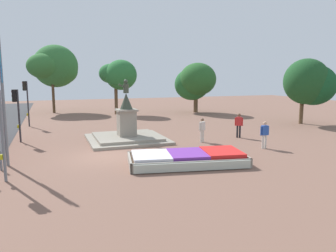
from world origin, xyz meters
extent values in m
plane|color=brown|center=(0.00, 0.00, 0.00)|extent=(89.71, 89.71, 0.00)
cube|color=#38281C|center=(3.46, -2.90, 0.22)|extent=(5.91, 3.30, 0.43)
cube|color=gray|center=(3.25, -4.11, 0.24)|extent=(5.70, 1.12, 0.47)
cube|color=gray|center=(3.68, -1.70, 0.24)|extent=(5.70, 1.12, 0.47)
cube|color=gray|center=(0.67, -2.40, 0.24)|extent=(0.55, 2.53, 0.47)
cube|color=gray|center=(6.26, -3.40, 0.24)|extent=(0.55, 2.53, 0.47)
cube|color=white|center=(1.70, -2.59, 0.51)|extent=(2.14, 2.43, 0.15)
cube|color=#72339E|center=(3.46, -2.90, 0.52)|extent=(2.14, 2.43, 0.17)
cube|color=red|center=(5.23, -3.22, 0.54)|extent=(2.14, 2.43, 0.21)
cube|color=#B2BCAD|center=(3.24, -4.16, 0.24)|extent=(5.44, 1.17, 0.39)
cube|color=gray|center=(1.99, 4.07, 0.09)|extent=(5.15, 5.15, 0.17)
cube|color=gray|center=(1.99, 4.07, 0.26)|extent=(4.18, 4.18, 0.17)
cube|color=gray|center=(1.99, 4.07, 1.18)|extent=(1.14, 1.14, 1.67)
cube|color=gray|center=(1.99, 4.07, 2.07)|extent=(1.35, 1.35, 0.12)
cone|color=#384233|center=(1.99, 4.07, 2.67)|extent=(0.86, 0.86, 1.08)
cylinder|color=#384233|center=(1.99, 4.07, 3.52)|extent=(0.36, 0.36, 0.63)
sphere|color=#384233|center=(1.99, 4.07, 3.97)|extent=(0.27, 0.27, 0.27)
cylinder|color=#384233|center=(1.76, 4.07, 3.65)|extent=(0.55, 0.11, 0.40)
cylinder|color=slate|center=(-4.70, -2.84, 1.90)|extent=(0.12, 0.12, 3.80)
cube|color=gold|center=(-4.80, -2.83, 1.05)|extent=(0.11, 0.17, 0.20)
cylinder|color=#2D2D33|center=(-4.78, 5.86, 1.74)|extent=(0.12, 0.12, 3.48)
cube|color=black|center=(-4.97, 5.88, 3.08)|extent=(0.26, 0.30, 0.80)
cylinder|color=#4B0808|center=(-5.11, 5.89, 3.34)|extent=(0.04, 0.14, 0.14)
cylinder|color=#543E08|center=(-5.11, 5.89, 3.08)|extent=(0.04, 0.14, 0.14)
cylinder|color=green|center=(-5.11, 5.89, 2.81)|extent=(0.04, 0.14, 0.14)
cube|color=gold|center=(-4.88, 5.87, 1.05)|extent=(0.11, 0.17, 0.20)
cylinder|color=#2D2D33|center=(-4.62, 13.00, 1.95)|extent=(0.12, 0.12, 3.90)
cube|color=black|center=(-4.81, 13.03, 3.50)|extent=(0.28, 0.31, 0.80)
cylinder|color=red|center=(-4.95, 13.05, 3.76)|extent=(0.05, 0.14, 0.14)
cylinder|color=#543E08|center=(-4.95, 13.05, 3.50)|extent=(0.05, 0.14, 0.14)
cylinder|color=#0D4211|center=(-4.95, 13.05, 3.23)|extent=(0.05, 0.14, 0.14)
cube|color=gold|center=(-4.71, 13.02, 1.05)|extent=(0.12, 0.17, 0.20)
cylinder|color=slate|center=(-4.89, -0.24, 3.10)|extent=(0.14, 0.14, 6.19)
cube|color=#6B2D8C|center=(-4.93, 0.01, 4.52)|extent=(0.08, 0.35, 1.76)
cube|color=#1972B2|center=(-4.84, -0.53, 4.79)|extent=(0.10, 0.45, 1.50)
cylinder|color=slate|center=(-4.84, -0.53, 5.53)|extent=(0.13, 0.59, 0.03)
cylinder|color=beige|center=(6.63, 1.85, 0.40)|extent=(0.13, 0.13, 0.80)
cylinder|color=beige|center=(6.47, 1.77, 0.40)|extent=(0.13, 0.13, 0.80)
cube|color=beige|center=(6.55, 1.81, 1.08)|extent=(0.44, 0.36, 0.56)
cylinder|color=beige|center=(6.77, 1.91, 1.05)|extent=(0.09, 0.09, 0.54)
cylinder|color=beige|center=(6.33, 1.71, 1.05)|extent=(0.09, 0.09, 0.54)
sphere|color=brown|center=(6.55, 1.81, 1.49)|extent=(0.21, 0.21, 0.21)
cylinder|color=beige|center=(9.33, -1.22, 0.41)|extent=(0.13, 0.13, 0.82)
cylinder|color=beige|center=(9.15, -1.20, 0.41)|extent=(0.13, 0.13, 0.82)
cube|color=#264CA5|center=(9.24, -1.21, 1.12)|extent=(0.40, 0.25, 0.58)
cylinder|color=#264CA5|center=(9.48, -1.23, 1.09)|extent=(0.09, 0.09, 0.55)
cylinder|color=#264CA5|center=(9.00, -1.19, 1.09)|extent=(0.09, 0.09, 0.55)
sphere|color=tan|center=(9.24, -1.21, 1.54)|extent=(0.21, 0.21, 0.21)
cylinder|color=black|center=(9.75, 2.32, 0.43)|extent=(0.13, 0.13, 0.87)
cylinder|color=black|center=(9.60, 2.41, 0.43)|extent=(0.13, 0.13, 0.87)
cube|color=red|center=(9.68, 2.37, 1.17)|extent=(0.44, 0.39, 0.61)
cylinder|color=red|center=(9.88, 2.24, 1.14)|extent=(0.09, 0.09, 0.58)
cylinder|color=red|center=(9.47, 2.49, 1.14)|extent=(0.09, 0.09, 0.58)
sphere|color=brown|center=(9.68, 2.37, 1.62)|extent=(0.22, 0.22, 0.22)
cylinder|color=slate|center=(-5.09, -0.99, 0.44)|extent=(0.11, 0.11, 0.87)
sphere|color=slate|center=(-5.09, -0.99, 0.91)|extent=(0.12, 0.12, 0.12)
cylinder|color=brown|center=(4.26, 19.54, 1.53)|extent=(0.38, 0.38, 3.05)
ellipsoid|color=#2B6C36|center=(3.74, 20.04, 4.61)|extent=(2.53, 2.39, 2.17)
ellipsoid|color=#2A6E34|center=(4.84, 19.33, 4.44)|extent=(3.54, 3.58, 3.38)
ellipsoid|color=#316D31|center=(4.54, 19.50, 4.30)|extent=(2.55, 2.41, 1.94)
cylinder|color=brown|center=(13.63, 18.31, 1.10)|extent=(0.50, 0.50, 2.21)
ellipsoid|color=#265A26|center=(13.52, 17.58, 3.95)|extent=(4.21, 4.49, 3.80)
ellipsoid|color=#235E2B|center=(13.24, 18.59, 3.35)|extent=(4.24, 3.76, 3.79)
cylinder|color=brown|center=(18.77, 6.40, 1.27)|extent=(0.35, 0.35, 2.53)
ellipsoid|color=#164D26|center=(19.17, 5.60, 3.56)|extent=(4.00, 3.96, 3.59)
ellipsoid|color=#194B25|center=(18.72, 5.95, 3.73)|extent=(3.02, 2.88, 2.81)
ellipsoid|color=#1C4A22|center=(18.42, 5.62, 3.85)|extent=(4.02, 3.78, 3.99)
cylinder|color=#4C3823|center=(-2.43, 23.31, 1.71)|extent=(0.31, 0.31, 3.42)
ellipsoid|color=#316B31|center=(-3.33, 23.13, 5.46)|extent=(3.74, 3.57, 2.86)
ellipsoid|color=#306B31|center=(-1.73, 24.06, 4.94)|extent=(4.53, 3.87, 3.45)
ellipsoid|color=#306C33|center=(-1.99, 24.35, 5.49)|extent=(5.22, 4.97, 5.01)
camera|label=1|loc=(-2.79, -17.46, 4.36)|focal=35.00mm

